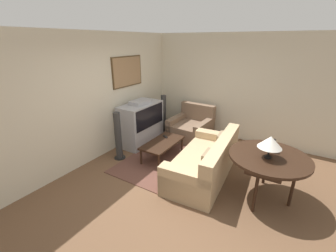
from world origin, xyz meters
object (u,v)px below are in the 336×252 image
Objects in this scene: coffee_table at (163,144)px; console_table at (269,159)px; mantel_clock at (272,145)px; table_lamp at (270,142)px; tv at (141,123)px; speaker_tower_right at (164,115)px; couch at (206,162)px; speaker_tower_left at (118,137)px; armchair at (191,128)px.

coffee_table is 2.25m from console_table.
table_lamp is at bearing 179.78° from mantel_clock.
mantel_clock is at bearing -91.31° from coffee_table.
tv is 3.28× the size of table_lamp.
speaker_tower_right is at bearing 61.12° from table_lamp.
console_table is 3.46× the size of table_lamp.
couch is at bearing -105.54° from tv.
tv is 1.09× the size of speaker_tower_left.
coffee_table is 3.01× the size of table_lamp.
table_lamp is 0.33× the size of speaker_tower_right.
couch is 1.97m from speaker_tower_left.
speaker_tower_left is (-0.26, 3.03, -0.22)m from console_table.
speaker_tower_left is at bearing -113.23° from armchair.
tv reaches higher than speaker_tower_left.
tv is 1.09× the size of speaker_tower_right.
speaker_tower_left reaches higher than couch.
tv is at bearing -110.00° from couch.
armchair is 0.82× the size of console_table.
table_lamp is 0.33m from mantel_clock.
table_lamp is (-0.18, -1.08, 0.77)m from couch.
speaker_tower_right is (1.66, 3.01, -0.55)m from table_lamp.
console_table is at bearing -14.54° from table_lamp.
mantel_clock is (-0.45, -3.09, 0.35)m from tv.
armchair is 1.34m from coffee_table.
speaker_tower_left reaches higher than mantel_clock.
armchair is at bearing -25.38° from speaker_tower_left.
coffee_table is (-0.40, -0.91, -0.18)m from tv.
table_lamp is (-0.34, -2.19, 0.71)m from coffee_table.
tv is 0.93m from speaker_tower_left.
couch is 1.88× the size of speaker_tower_right.
armchair is 5.36× the size of mantel_clock.
table_lamp reaches higher than armchair.
coffee_table is 1.57m from speaker_tower_right.
coffee_table is at bearing -102.66° from couch.
armchair is 0.95× the size of speaker_tower_right.
speaker_tower_left reaches higher than coffee_table.
mantel_clock is at bearing 5.01° from console_table.
mantel_clock is 0.18× the size of speaker_tower_left.
console_table is 6.52× the size of mantel_clock.
tv reaches higher than couch.
armchair is at bearing -89.39° from speaker_tower_right.
table_lamp is 3.07m from speaker_tower_left.
console_table is at bearing -85.02° from speaker_tower_left.
tv reaches higher than speaker_tower_right.
table_lamp is at bearing -98.74° from coffee_table.
table_lamp is 3.48m from speaker_tower_right.
couch is 10.65× the size of mantel_clock.
table_lamp is at bearing -118.88° from speaker_tower_right.
couch is 1.34m from table_lamp.
couch is 1.82m from armchair.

